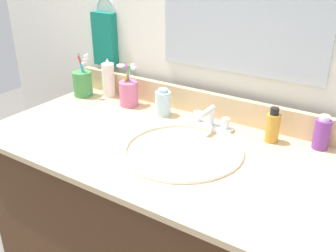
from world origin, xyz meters
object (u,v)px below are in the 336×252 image
Objects in this scene: bottle_gel_clear at (163,103)px; bottle_cream_purple at (322,133)px; cup_pink at (129,93)px; faucet at (210,121)px; bottle_oil_amber at (273,127)px; bottle_lotion_white at (108,79)px; hand_towel at (105,39)px; cup_green at (83,83)px.

bottle_cream_purple is (0.56, 0.05, 0.00)m from bottle_gel_clear.
cup_pink is (-0.17, 0.01, 0.01)m from bottle_gel_clear.
bottle_oil_amber is at bearing 5.33° from faucet.
bottle_cream_purple is (0.86, 0.00, -0.02)m from bottle_lotion_white.
hand_towel is 1.35× the size of bottle_lotion_white.
bottle_oil_amber reaches higher than faucet.
bottle_lotion_white is (0.06, -0.06, -0.15)m from hand_towel.
cup_green is at bearing -148.54° from bottle_lotion_white.
hand_towel is at bearing 163.62° from bottle_gel_clear.
bottle_lotion_white reaches higher than bottle_gel_clear.
faucet is at bearing -11.70° from hand_towel.
hand_towel is at bearing 134.92° from bottle_lotion_white.
cup_pink is at bearing -179.62° from bottle_oil_amber.
faucet is 0.21m from bottle_oil_amber.
cup_pink reaches higher than bottle_oil_amber.
bottle_gel_clear is at bearing -8.26° from bottle_lotion_white.
bottle_lotion_white is (-0.51, 0.05, 0.04)m from faucet.
hand_towel reaches higher than bottle_gel_clear.
hand_towel reaches higher than bottle_lotion_white.
hand_towel is 0.80m from bottle_oil_amber.
bottle_cream_purple is at bearing 3.56° from cup_green.
bottle_lotion_white is (-0.30, 0.04, 0.03)m from bottle_gel_clear.
bottle_gel_clear is at bearing -1.92° from cup_pink.
cup_pink is (0.14, -0.04, -0.02)m from bottle_lotion_white.
bottle_lotion_white is at bearing 31.46° from cup_green.
hand_towel is 0.61m from faucet.
bottle_oil_amber is at bearing 1.30° from bottle_gel_clear.
bottle_lotion_white reaches higher than faucet.
bottle_lotion_white is 0.14m from cup_pink.
hand_towel reaches higher than faucet.
cup_pink reaches higher than bottle_gel_clear.
cup_pink reaches higher than bottle_lotion_white.
faucet is (0.57, -0.12, -0.19)m from hand_towel.
bottle_cream_purple is at bearing 14.39° from bottle_oil_amber.
bottle_gel_clear is at bearing -16.38° from hand_towel.
bottle_lotion_white is 0.94× the size of cup_pink.
bottle_oil_amber is at bearing -2.75° from bottle_lotion_white.
bottle_gel_clear is 0.31m from bottle_lotion_white.
cup_green is at bearing -178.09° from bottle_gel_clear.
bottle_lotion_white is 0.72m from bottle_oil_amber.
bottle_oil_amber is (0.78, -0.10, -0.17)m from hand_towel.
cup_pink is (-0.37, 0.02, 0.02)m from faucet.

